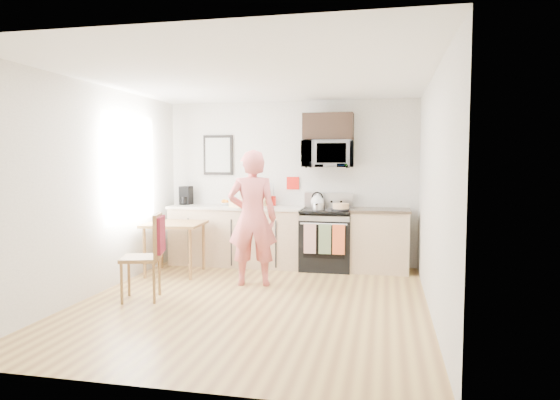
% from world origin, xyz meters
% --- Properties ---
extents(floor, '(4.60, 4.60, 0.00)m').
position_xyz_m(floor, '(0.00, 0.00, 0.00)').
color(floor, olive).
rests_on(floor, ground).
extents(back_wall, '(4.00, 0.04, 2.60)m').
position_xyz_m(back_wall, '(0.00, 2.30, 1.30)').
color(back_wall, beige).
rests_on(back_wall, floor).
extents(front_wall, '(4.00, 0.04, 2.60)m').
position_xyz_m(front_wall, '(0.00, -2.30, 1.30)').
color(front_wall, beige).
rests_on(front_wall, floor).
extents(left_wall, '(0.04, 4.60, 2.60)m').
position_xyz_m(left_wall, '(-2.00, 0.00, 1.30)').
color(left_wall, beige).
rests_on(left_wall, floor).
extents(right_wall, '(0.04, 4.60, 2.60)m').
position_xyz_m(right_wall, '(2.00, 0.00, 1.30)').
color(right_wall, beige).
rests_on(right_wall, floor).
extents(ceiling, '(4.00, 4.60, 0.04)m').
position_xyz_m(ceiling, '(0.00, 0.00, 2.60)').
color(ceiling, white).
rests_on(ceiling, back_wall).
extents(window, '(0.06, 1.40, 1.50)m').
position_xyz_m(window, '(-1.96, 0.80, 1.55)').
color(window, white).
rests_on(window, left_wall).
extents(cabinet_left, '(2.10, 0.60, 0.90)m').
position_xyz_m(cabinet_left, '(-0.80, 2.00, 0.45)').
color(cabinet_left, tan).
rests_on(cabinet_left, floor).
extents(countertop_left, '(2.14, 0.64, 0.04)m').
position_xyz_m(countertop_left, '(-0.80, 2.00, 0.92)').
color(countertop_left, beige).
rests_on(countertop_left, cabinet_left).
extents(cabinet_right, '(0.84, 0.60, 0.90)m').
position_xyz_m(cabinet_right, '(1.43, 2.00, 0.45)').
color(cabinet_right, tan).
rests_on(cabinet_right, floor).
extents(countertop_right, '(0.88, 0.64, 0.04)m').
position_xyz_m(countertop_right, '(1.43, 2.00, 0.92)').
color(countertop_right, black).
rests_on(countertop_right, cabinet_right).
extents(range, '(0.76, 0.70, 1.16)m').
position_xyz_m(range, '(0.63, 1.98, 0.44)').
color(range, black).
rests_on(range, floor).
extents(microwave, '(0.76, 0.51, 0.42)m').
position_xyz_m(microwave, '(0.63, 2.08, 1.76)').
color(microwave, '#ACACB1').
rests_on(microwave, back_wall).
extents(upper_cabinet, '(0.76, 0.35, 0.40)m').
position_xyz_m(upper_cabinet, '(0.63, 2.12, 2.18)').
color(upper_cabinet, black).
rests_on(upper_cabinet, back_wall).
extents(wall_art, '(0.50, 0.04, 0.65)m').
position_xyz_m(wall_art, '(-1.20, 2.28, 1.75)').
color(wall_art, black).
rests_on(wall_art, back_wall).
extents(wall_trivet, '(0.20, 0.02, 0.20)m').
position_xyz_m(wall_trivet, '(0.05, 2.28, 1.30)').
color(wall_trivet, red).
rests_on(wall_trivet, back_wall).
extents(person, '(0.72, 0.55, 1.80)m').
position_xyz_m(person, '(-0.22, 0.80, 0.90)').
color(person, '#CF4539').
rests_on(person, floor).
extents(dining_table, '(0.81, 0.81, 0.75)m').
position_xyz_m(dining_table, '(-1.50, 1.19, 0.67)').
color(dining_table, brown).
rests_on(dining_table, floor).
extents(chair, '(0.58, 0.54, 1.03)m').
position_xyz_m(chair, '(-1.19, -0.13, 0.66)').
color(chair, brown).
rests_on(chair, floor).
extents(knife_block, '(0.15, 0.16, 0.21)m').
position_xyz_m(knife_block, '(-0.34, 2.13, 1.05)').
color(knife_block, brown).
rests_on(knife_block, countertop_left).
extents(utensil_crock, '(0.12, 0.12, 0.36)m').
position_xyz_m(utensil_crock, '(-0.28, 2.22, 1.08)').
color(utensil_crock, red).
rests_on(utensil_crock, countertop_left).
extents(fruit_bowl, '(0.26, 0.26, 0.10)m').
position_xyz_m(fruit_bowl, '(-1.02, 2.09, 0.98)').
color(fruit_bowl, white).
rests_on(fruit_bowl, countertop_left).
extents(milk_carton, '(0.11, 0.11, 0.23)m').
position_xyz_m(milk_carton, '(-0.73, 2.13, 1.06)').
color(milk_carton, tan).
rests_on(milk_carton, countertop_left).
extents(coffee_maker, '(0.17, 0.25, 0.30)m').
position_xyz_m(coffee_maker, '(-1.70, 2.10, 1.08)').
color(coffee_maker, black).
rests_on(coffee_maker, countertop_left).
extents(bread_bag, '(0.30, 0.27, 0.10)m').
position_xyz_m(bread_bag, '(-0.72, 1.78, 0.99)').
color(bread_bag, tan).
rests_on(bread_bag, countertop_left).
extents(cake, '(0.29, 0.29, 0.10)m').
position_xyz_m(cake, '(0.86, 1.87, 0.97)').
color(cake, black).
rests_on(cake, range).
extents(kettle, '(0.20, 0.20, 0.26)m').
position_xyz_m(kettle, '(0.47, 2.06, 1.03)').
color(kettle, white).
rests_on(kettle, range).
extents(pot, '(0.19, 0.33, 0.10)m').
position_xyz_m(pot, '(0.51, 1.90, 0.97)').
color(pot, '#ACACB1').
rests_on(pot, range).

